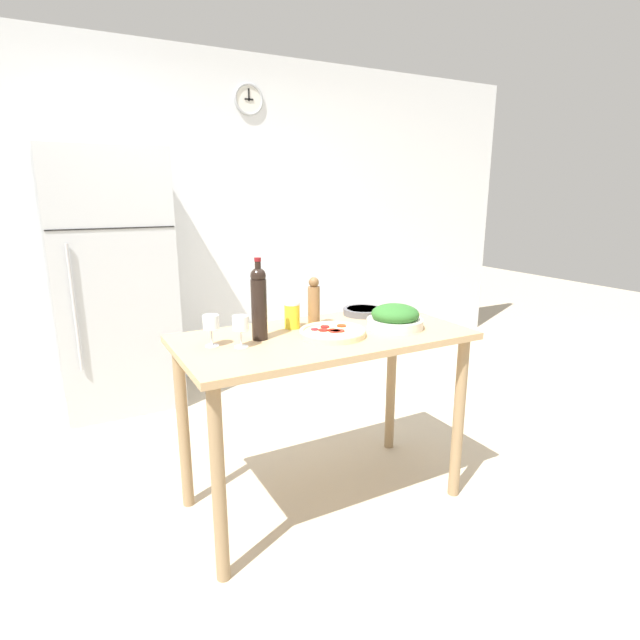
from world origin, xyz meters
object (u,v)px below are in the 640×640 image
refrigerator (113,283)px  wine_bottle (259,302)px  wine_glass_near (240,325)px  homemade_pizza (333,332)px  cast_iron_skillet (364,311)px  pepper_mill (314,303)px  salt_canister (292,315)px  wine_glass_far (211,324)px  salad_bowl (395,318)px

refrigerator → wine_bottle: bearing=-76.0°
refrigerator → wine_glass_near: 1.81m
homemade_pizza → wine_glass_near: bearing=175.4°
wine_bottle → cast_iron_skillet: size_ratio=1.25×
pepper_mill → homemade_pizza: size_ratio=0.79×
refrigerator → salt_canister: refrigerator is taller
refrigerator → wine_glass_near: bearing=-80.1°
wine_glass_far → cast_iron_skillet: 0.91m
cast_iron_skillet → pepper_mill: bearing=-168.4°
salad_bowl → wine_glass_near: bearing=175.5°
wine_bottle → salad_bowl: size_ratio=1.35×
wine_glass_near → salad_bowl: (0.77, -0.06, -0.05)m
wine_glass_near → pepper_mill: bearing=21.1°
salad_bowl → wine_glass_far: bearing=171.3°
wine_glass_far → pepper_mill: size_ratio=0.57×
wine_bottle → wine_glass_near: wine_bottle is taller
wine_bottle → pepper_mill: bearing=16.4°
refrigerator → wine_bottle: size_ratio=4.89×
refrigerator → salt_canister: size_ratio=13.98×
wine_glass_near → pepper_mill: (0.44, 0.17, 0.02)m
wine_bottle → pepper_mill: size_ratio=1.52×
wine_glass_near → salad_bowl: wine_glass_near is taller
refrigerator → pepper_mill: 1.78m
salt_canister → cast_iron_skillet: salt_canister is taller
wine_bottle → wine_glass_near: (-0.12, -0.07, -0.07)m
salad_bowl → cast_iron_skillet: 0.30m
wine_bottle → pepper_mill: (0.33, 0.10, -0.06)m
refrigerator → wine_glass_far: refrigerator is taller
refrigerator → salad_bowl: 2.13m
pepper_mill → salad_bowl: 0.41m
wine_glass_near → homemade_pizza: bearing=-4.6°
wine_bottle → wine_glass_near: bearing=-147.3°
refrigerator → homemade_pizza: refrigerator is taller
wine_glass_far → homemade_pizza: wine_glass_far is taller
wine_glass_far → pepper_mill: 0.56m
salad_bowl → wine_bottle: bearing=168.3°
wine_bottle → wine_glass_far: 0.23m
wine_glass_far → homemade_pizza: bearing=-11.3°
wine_bottle → homemade_pizza: size_ratio=1.20×
wine_bottle → homemade_pizza: 0.37m
wine_glass_near → cast_iron_skillet: size_ratio=0.47×
wine_bottle → salad_bowl: bearing=-11.7°
wine_glass_far → refrigerator: bearing=96.8°
homemade_pizza → salt_canister: bearing=116.4°
pepper_mill → wine_glass_far: bearing=-169.9°
pepper_mill → salt_canister: 0.13m
wine_glass_far → salt_canister: 0.45m
refrigerator → wine_glass_near: (0.31, -1.78, 0.07)m
wine_glass_near → wine_bottle: bearing=32.7°
wine_bottle → salt_canister: wine_bottle is taller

